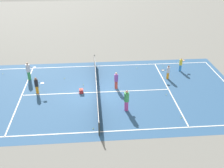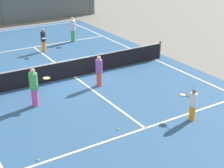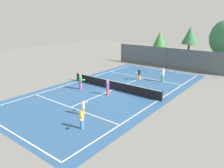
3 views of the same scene
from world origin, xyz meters
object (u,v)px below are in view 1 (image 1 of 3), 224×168
at_px(tennis_ball_5, 64,78).
at_px(tennis_ball_8, 93,129).
at_px(tennis_ball_6, 83,85).
at_px(tennis_ball_11, 137,68).
at_px(player_1, 168,72).
at_px(ball_crate, 81,91).
at_px(player_5, 127,100).
at_px(tennis_ball_12, 181,118).
at_px(player_4, 116,80).
at_px(player_0, 37,85).
at_px(tennis_ball_9, 38,89).
at_px(tennis_ball_0, 3,74).
at_px(tennis_ball_3, 166,95).
at_px(tennis_ball_7, 163,66).
at_px(player_2, 181,64).
at_px(player_3, 28,71).

height_order(tennis_ball_5, tennis_ball_8, same).
bearing_deg(tennis_ball_6, tennis_ball_11, -59.31).
bearing_deg(player_1, tennis_ball_5, 85.18).
height_order(ball_crate, tennis_ball_6, ball_crate).
xyz_separation_m(player_5, tennis_ball_6, (4.35, 3.39, -0.88)).
bearing_deg(tennis_ball_11, tennis_ball_6, 120.69).
bearing_deg(tennis_ball_5, tennis_ball_6, -129.17).
bearing_deg(tennis_ball_12, player_5, 70.85).
bearing_deg(player_4, player_0, 92.41).
relative_size(player_4, tennis_ball_9, 24.04).
xyz_separation_m(tennis_ball_0, tennis_ball_3, (-5.31, -15.07, 0.00)).
bearing_deg(tennis_ball_11, tennis_ball_8, 154.25).
height_order(player_5, tennis_ball_7, player_5).
bearing_deg(tennis_ball_3, player_1, -16.32).
bearing_deg(tennis_ball_8, tennis_ball_12, -83.13).
xyz_separation_m(player_0, player_4, (0.29, -6.85, 0.03)).
bearing_deg(tennis_ball_5, tennis_ball_9, 129.30).
bearing_deg(tennis_ball_5, player_2, -86.17).
xyz_separation_m(player_0, tennis_ball_6, (1.12, -3.92, -0.75)).
xyz_separation_m(player_4, tennis_ball_12, (-4.90, -4.43, -0.78)).
relative_size(player_2, ball_crate, 3.33).
bearing_deg(player_4, ball_crate, 100.19).
relative_size(ball_crate, tennis_ball_7, 6.45).
bearing_deg(player_0, tennis_ball_12, -112.24).
height_order(player_3, player_4, player_3).
height_order(player_2, player_5, player_5).
xyz_separation_m(player_0, tennis_ball_3, (-1.23, -11.02, -0.75)).
height_order(player_0, tennis_ball_7, player_0).
xyz_separation_m(tennis_ball_11, tennis_ball_12, (-8.99, -1.89, 0.00)).
bearing_deg(tennis_ball_7, tennis_ball_6, 112.85).
xyz_separation_m(player_0, player_2, (3.38, -13.64, -0.05)).
height_order(tennis_ball_6, tennis_ball_12, same).
relative_size(ball_crate, tennis_ball_5, 6.45).
relative_size(player_1, tennis_ball_3, 20.87).
distance_m(tennis_ball_0, tennis_ball_11, 13.45).
xyz_separation_m(player_5, tennis_ball_12, (-1.38, -3.98, -0.88)).
relative_size(tennis_ball_0, tennis_ball_3, 1.00).
relative_size(ball_crate, tennis_ball_11, 6.45).
xyz_separation_m(player_3, tennis_ball_6, (-1.57, -5.09, -0.88)).
bearing_deg(player_1, player_2, -47.35).
bearing_deg(tennis_ball_9, player_1, -85.26).
height_order(player_2, ball_crate, player_2).
relative_size(player_0, tennis_ball_7, 22.87).
bearing_deg(tennis_ball_0, player_5, -122.76).
height_order(player_4, tennis_ball_5, player_4).
relative_size(ball_crate, tennis_ball_12, 6.45).
distance_m(ball_crate, tennis_ball_8, 5.23).
xyz_separation_m(player_0, tennis_ball_0, (4.07, 4.04, -0.75)).
relative_size(player_3, player_4, 1.12).
bearing_deg(tennis_ball_9, player_4, -94.01).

